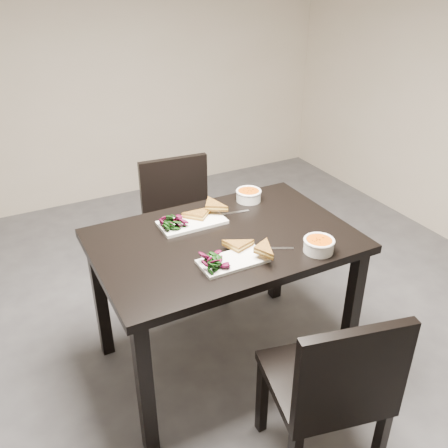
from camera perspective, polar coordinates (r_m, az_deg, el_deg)
name	(u,v)px	position (r m, az deg, el deg)	size (l,w,h in m)	color
ground	(171,416)	(2.49, -6.22, -21.32)	(5.00, 5.00, 0.00)	#47474C
table	(224,255)	(2.33, 0.00, -3.64)	(1.20, 0.80, 0.75)	black
chair_near	(333,386)	(1.97, 12.55, -17.98)	(0.50, 0.50, 0.85)	black
chair_far	(181,221)	(2.99, -5.01, 0.37)	(0.46, 0.46, 0.85)	black
plate_near	(233,261)	(2.09, 1.05, -4.34)	(0.29, 0.15, 0.01)	white
sandwich_near	(245,250)	(2.11, 2.41, -2.99)	(0.15, 0.11, 0.05)	#8E5D1D
salad_near	(212,262)	(2.04, -1.42, -4.41)	(0.09, 0.08, 0.04)	black
soup_bowl_near	(319,244)	(2.19, 11.00, -2.35)	(0.14, 0.14, 0.06)	white
cutlery_near	(274,248)	(2.20, 5.82, -2.84)	(0.18, 0.02, 0.00)	silver
plate_far	(192,222)	(2.39, -3.73, 0.18)	(0.32, 0.16, 0.02)	white
sandwich_far	(205,215)	(2.39, -2.19, 1.10)	(0.16, 0.12, 0.05)	#8E5D1D
salad_far	(173,222)	(2.34, -5.98, 0.28)	(0.10, 0.09, 0.04)	black
soup_bowl_far	(249,195)	(2.61, 2.89, 3.44)	(0.14, 0.14, 0.06)	white
cutlery_far	(232,213)	(2.49, 0.96, 1.29)	(0.18, 0.02, 0.00)	silver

